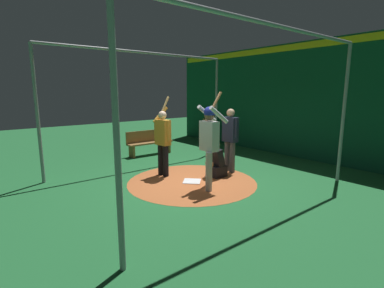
{
  "coord_description": "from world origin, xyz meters",
  "views": [
    {
      "loc": [
        4.24,
        5.3,
        2.22
      ],
      "look_at": [
        0.0,
        0.0,
        0.95
      ],
      "focal_mm": 26.72,
      "sensor_mm": 36.0,
      "label": 1
    }
  ],
  "objects": [
    {
      "name": "home_plate",
      "position": [
        0.0,
        0.0,
        0.01
      ],
      "size": [
        0.59,
        0.59,
        0.01
      ],
      "primitive_type": "cube",
      "rotation": [
        0.0,
        0.0,
        0.79
      ],
      "color": "white",
      "rests_on": "dirt_circle"
    },
    {
      "name": "cage_frame",
      "position": [
        0.0,
        0.0,
        2.31
      ],
      "size": [
        5.85,
        4.51,
        3.33
      ],
      "color": "gray",
      "rests_on": "ground"
    },
    {
      "name": "dirt_circle",
      "position": [
        0.0,
        0.0,
        0.0
      ],
      "size": [
        3.17,
        3.17,
        0.01
      ],
      "primitive_type": "cylinder",
      "color": "#B76033",
      "rests_on": "ground"
    },
    {
      "name": "bench",
      "position": [
        -0.76,
        -3.35,
        0.44
      ],
      "size": [
        1.67,
        0.36,
        0.85
      ],
      "color": "olive",
      "rests_on": "ground"
    },
    {
      "name": "back_wall",
      "position": [
        -4.49,
        0.0,
        1.9
      ],
      "size": [
        0.22,
        11.82,
        3.76
      ],
      "color": "#0F472D",
      "rests_on": "ground"
    },
    {
      "name": "umpire",
      "position": [
        -1.38,
        -0.06,
        0.98
      ],
      "size": [
        0.22,
        0.49,
        1.74
      ],
      "color": "#4C4C51",
      "rests_on": "ground"
    },
    {
      "name": "batter",
      "position": [
        -0.01,
        0.61,
        1.16
      ],
      "size": [
        0.68,
        0.49,
        2.2
      ],
      "color": "#B3B3B7",
      "rests_on": "ground"
    },
    {
      "name": "bat_rack",
      "position": [
        -4.25,
        -3.93,
        0.49
      ],
      "size": [
        0.94,
        0.2,
        1.05
      ],
      "color": "olive",
      "rests_on": "ground"
    },
    {
      "name": "catcher",
      "position": [
        -0.76,
        0.05,
        0.37
      ],
      "size": [
        0.58,
        0.4,
        0.95
      ],
      "color": "black",
      "rests_on": "ground"
    },
    {
      "name": "visitor",
      "position": [
        0.26,
        -0.89,
        0.99
      ],
      "size": [
        0.56,
        0.53,
        2.08
      ],
      "rotation": [
        0.0,
        0.0,
        0.12
      ],
      "color": "black",
      "rests_on": "ground"
    },
    {
      "name": "ground_plane",
      "position": [
        0.0,
        0.0,
        0.0
      ],
      "size": [
        27.82,
        27.82,
        0.0
      ],
      "primitive_type": "plane",
      "color": "#216633"
    }
  ]
}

